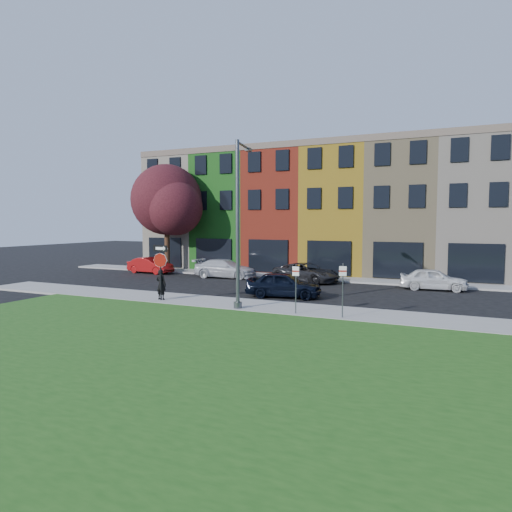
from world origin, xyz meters
The scene contains 16 objects.
ground centered at (0.00, 0.00, 0.00)m, with size 120.00×120.00×0.00m, color black.
sidewalk_near centered at (2.00, 3.00, 0.06)m, with size 40.00×3.00×0.12m, color gray.
sidewalk_far centered at (-3.00, 15.00, 0.06)m, with size 40.00×2.40×0.12m, color gray.
grass_park centered at (8.00, -6.00, 0.05)m, with size 40.00×16.00×0.10m, color #1F4E16.
rowhouse_block centered at (-2.50, 21.18, 4.99)m, with size 30.00×10.12×10.00m.
stop_sign centered at (-5.19, 2.18, 2.19)m, with size 1.04×0.26×2.90m.
man centered at (-5.28, 2.33, 0.93)m, with size 0.59×0.39×1.62m, color black.
sedan_near centered at (0.12, 6.37, 0.72)m, with size 4.44×2.35×1.44m, color black.
parked_car_red centered at (-14.08, 12.85, 0.65)m, with size 4.03×1.64×1.30m, color maroon.
parked_car_silver centered at (-7.08, 12.80, 0.70)m, with size 4.96×2.33×1.40m, color silver.
parked_car_dark centered at (-0.72, 13.03, 0.67)m, with size 5.24×3.43×1.34m, color black.
parked_car_white centered at (7.62, 12.77, 0.68)m, with size 4.11×1.88×1.37m, color silver.
street_lamp centered at (-0.54, 2.11, 4.13)m, with size 0.79×2.55×7.95m.
parking_sign_a centered at (2.43, 1.89, 1.51)m, with size 0.32×0.08×2.23m.
parking_sign_b centered at (4.57, 1.89, 1.57)m, with size 0.31×0.12×2.35m.
tree_purple centered at (-13.55, 14.70, 5.92)m, with size 7.12×6.23×8.92m.
Camera 1 is at (9.26, -17.37, 4.29)m, focal length 32.00 mm.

